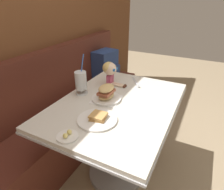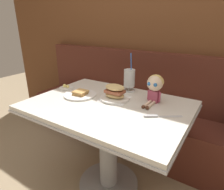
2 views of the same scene
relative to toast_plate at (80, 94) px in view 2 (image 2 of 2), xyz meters
name	(u,v)px [view 2 (image 2 of 2)]	position (x,y,z in m)	size (l,w,h in m)	color
wood_panel_wall	(157,30)	(0.26, 0.86, 0.45)	(4.40, 0.08, 2.40)	brown
booth_bench	(142,120)	(0.26, 0.62, -0.42)	(2.60, 0.48, 1.00)	#512319
diner_table	(108,128)	(0.26, -0.01, -0.21)	(1.11, 0.81, 0.74)	silver
toast_plate	(80,94)	(0.00, 0.00, 0.00)	(0.25, 0.25, 0.04)	white
milkshake_glass	(129,79)	(0.26, 0.30, 0.09)	(0.10, 0.10, 0.31)	silver
sandwich_plate	(115,94)	(0.27, 0.08, 0.03)	(0.22, 0.22, 0.12)	white
butter_saucer	(66,88)	(-0.21, 0.07, 0.00)	(0.12, 0.12, 0.04)	white
butter_knife	(156,116)	(0.63, -0.02, -0.01)	(0.20, 0.15, 0.01)	silver
seated_doll	(155,85)	(0.52, 0.19, 0.12)	(0.11, 0.22, 0.20)	#B74C6B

